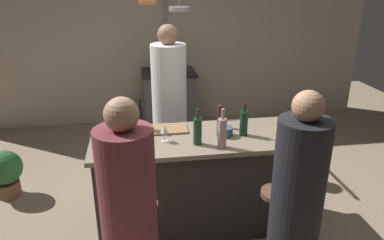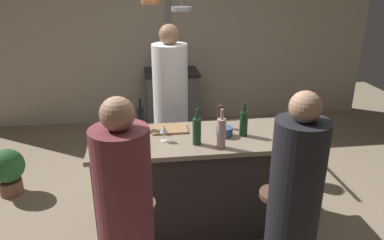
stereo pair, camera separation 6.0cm
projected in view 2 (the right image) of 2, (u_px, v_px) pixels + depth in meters
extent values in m
plane|color=gray|center=(194.00, 222.00, 3.54)|extent=(9.00, 9.00, 0.00)
cube|color=#BCAD99|center=(169.00, 39.00, 5.69)|extent=(6.40, 0.16, 2.60)
cube|color=#332D2B|center=(194.00, 183.00, 3.38)|extent=(1.72, 0.66, 0.86)
cube|color=gray|center=(194.00, 139.00, 3.21)|extent=(1.80, 0.72, 0.04)
cube|color=#47474C|center=(172.00, 101.00, 5.64)|extent=(0.76, 0.60, 0.86)
cube|color=black|center=(171.00, 72.00, 5.48)|extent=(0.80, 0.64, 0.03)
cylinder|color=white|center=(171.00, 116.00, 4.03)|extent=(0.37, 0.37, 1.56)
sphere|color=#8C664C|center=(169.00, 35.00, 3.71)|extent=(0.21, 0.21, 0.21)
cylinder|color=#4C4C51|center=(273.00, 230.00, 2.91)|extent=(0.06, 0.06, 0.62)
cylinder|color=brown|center=(276.00, 195.00, 2.79)|extent=(0.26, 0.26, 0.04)
cylinder|color=black|center=(292.00, 220.00, 2.42)|extent=(0.34, 0.34, 1.41)
sphere|color=tan|center=(305.00, 107.00, 2.14)|extent=(0.19, 0.19, 0.19)
cylinder|color=brown|center=(138.00, 205.00, 2.66)|extent=(0.26, 0.26, 0.04)
cylinder|color=brown|center=(127.00, 235.00, 2.27)|extent=(0.34, 0.34, 1.43)
sphere|color=tan|center=(117.00, 114.00, 1.98)|extent=(0.19, 0.19, 0.19)
cylinder|color=gray|center=(170.00, 56.00, 5.64)|extent=(0.04, 0.04, 2.15)
cylinder|color=#B26638|center=(150.00, 2.00, 4.05)|extent=(0.21, 0.21, 0.04)
cylinder|color=gray|center=(182.00, 9.00, 4.14)|extent=(0.24, 0.24, 0.04)
cylinder|color=brown|center=(11.00, 187.00, 3.98)|extent=(0.24, 0.24, 0.16)
sphere|color=#2D6633|center=(7.00, 166.00, 3.88)|extent=(0.36, 0.36, 0.36)
cube|color=#997047|center=(170.00, 129.00, 3.35)|extent=(0.32, 0.22, 0.02)
cylinder|color=#382319|center=(220.00, 116.00, 3.39)|extent=(0.05, 0.05, 0.21)
cylinder|color=black|center=(141.00, 119.00, 3.31)|extent=(0.07, 0.07, 0.22)
cylinder|color=black|center=(140.00, 103.00, 3.25)|extent=(0.03, 0.03, 0.08)
cylinder|color=#B78C8E|center=(221.00, 134.00, 2.96)|extent=(0.07, 0.07, 0.25)
cylinder|color=#B78C8E|center=(222.00, 114.00, 2.90)|extent=(0.03, 0.03, 0.08)
cylinder|color=#193D23|center=(196.00, 132.00, 3.03)|extent=(0.07, 0.07, 0.23)
cylinder|color=#193D23|center=(197.00, 114.00, 2.97)|extent=(0.03, 0.03, 0.08)
cylinder|color=#143319|center=(244.00, 124.00, 3.20)|extent=(0.07, 0.07, 0.22)
cylinder|color=#143319|center=(245.00, 107.00, 3.14)|extent=(0.03, 0.03, 0.08)
cylinder|color=silver|center=(164.00, 141.00, 3.12)|extent=(0.06, 0.06, 0.01)
cylinder|color=silver|center=(164.00, 136.00, 3.11)|extent=(0.01, 0.01, 0.07)
cone|color=silver|center=(164.00, 129.00, 3.08)|extent=(0.07, 0.07, 0.06)
cylinder|color=silver|center=(285.00, 139.00, 3.15)|extent=(0.06, 0.06, 0.01)
cylinder|color=silver|center=(285.00, 135.00, 3.13)|extent=(0.01, 0.01, 0.07)
cone|color=silver|center=(286.00, 128.00, 3.11)|extent=(0.07, 0.07, 0.06)
cylinder|color=brown|center=(112.00, 144.00, 2.97)|extent=(0.18, 0.18, 0.08)
cylinder|color=#334C6B|center=(224.00, 132.00, 3.22)|extent=(0.14, 0.14, 0.08)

